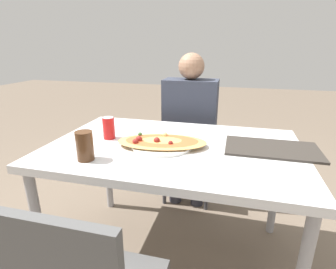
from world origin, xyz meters
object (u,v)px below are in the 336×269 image
(soda_can, at_px, (109,128))
(pizza_main, at_px, (161,142))
(dining_table, at_px, (173,157))
(drink_glass, at_px, (85,146))
(person_seated, at_px, (190,120))
(chair_far_seated, at_px, (191,139))

(soda_can, bearing_deg, pizza_main, -6.88)
(dining_table, bearing_deg, pizza_main, -155.62)
(drink_glass, bearing_deg, dining_table, 38.82)
(soda_can, height_order, drink_glass, drink_glass)
(pizza_main, bearing_deg, person_seated, 87.16)
(chair_far_seated, bearing_deg, drink_glass, 72.66)
(soda_can, distance_m, drink_glass, 0.30)
(chair_far_seated, distance_m, person_seated, 0.23)
(dining_table, height_order, chair_far_seated, chair_far_seated)
(soda_can, xyz_separation_m, drink_glass, (0.03, -0.30, 0.01))
(person_seated, distance_m, drink_glass, 0.99)
(chair_far_seated, bearing_deg, soda_can, 64.73)
(person_seated, height_order, soda_can, person_seated)
(dining_table, xyz_separation_m, soda_can, (-0.38, 0.01, 0.13))
(chair_far_seated, xyz_separation_m, pizza_main, (-0.03, -0.79, 0.26))
(dining_table, relative_size, pizza_main, 2.63)
(dining_table, distance_m, soda_can, 0.40)
(soda_can, relative_size, drink_glass, 0.91)
(drink_glass, bearing_deg, pizza_main, 41.21)
(chair_far_seated, relative_size, pizza_main, 1.74)
(dining_table, distance_m, pizza_main, 0.11)
(chair_far_seated, height_order, person_seated, person_seated)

